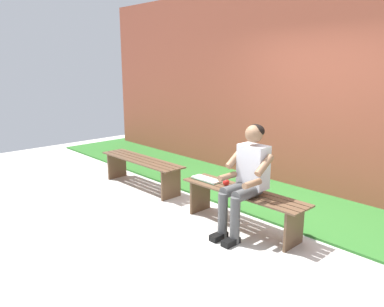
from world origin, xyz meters
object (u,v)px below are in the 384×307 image
Objects in this scene: apple at (226,182)px; book_open at (206,179)px; bench_far at (141,166)px; bench_near at (242,200)px; person_seated at (246,176)px.

apple is 0.32m from book_open.
bench_far is at bearing 0.09° from apple.
person_seated is (-0.13, 0.10, 0.35)m from bench_near.
person_seated is 0.75m from book_open.
apple is at bearing -15.00° from person_seated.
book_open is at bearing 179.10° from bench_far.
book_open reaches higher than bench_near.
apple is at bearing -0.63° from bench_near.
apple reaches higher than bench_far.
person_seated is 3.06× the size of book_open.
apple reaches higher than book_open.
bench_far is at bearing -1.83° from book_open.
book_open reaches higher than bench_far.
bench_near is 1.00× the size of bench_far.
person_seated reaches higher than bench_far.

